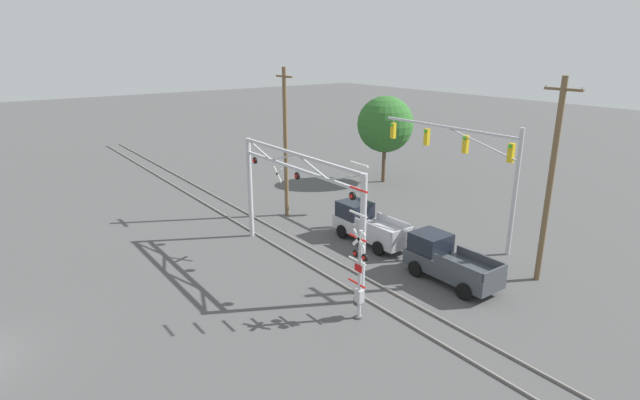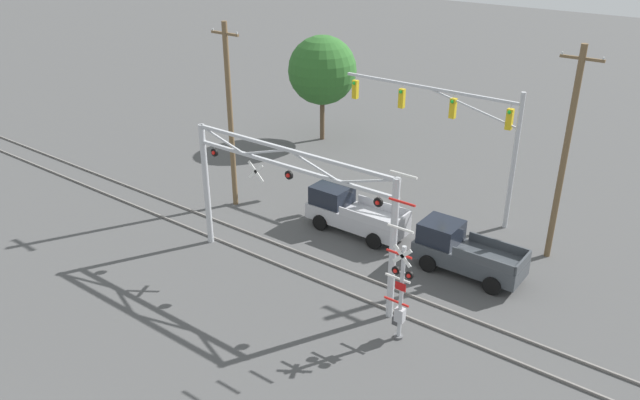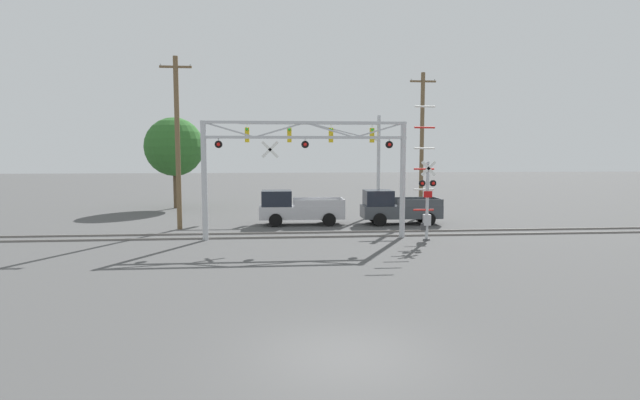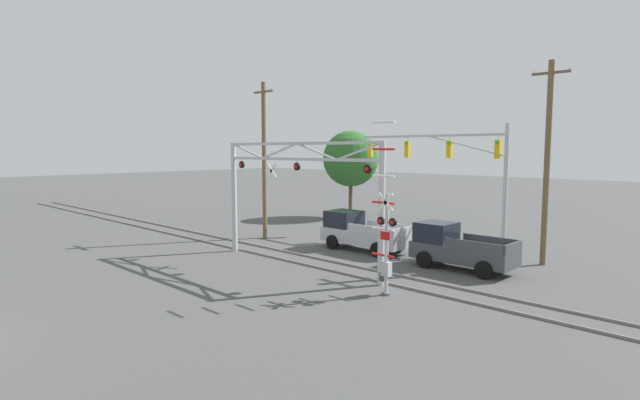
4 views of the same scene
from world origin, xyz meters
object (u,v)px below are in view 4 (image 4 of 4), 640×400
object	(u,v)px
crossing_gantry	(297,186)
utility_pole_left	(264,159)
traffic_signal_span	(459,162)
pickup_truck_following	(456,248)
utility_pole_right	(547,161)
crossing_signal_mast	(386,239)
pickup_truck_lead	(360,232)
background_tree_beyond_span	(351,159)

from	to	relation	value
crossing_gantry	utility_pole_left	size ratio (longest dim) A/B	1.06
traffic_signal_span	pickup_truck_following	world-z (taller)	traffic_signal_span
utility_pole_left	utility_pole_right	distance (m)	16.41
crossing_signal_mast	crossing_gantry	bearing A→B (deg)	170.55
utility_pole_right	crossing_signal_mast	bearing A→B (deg)	-104.83
pickup_truck_lead	utility_pole_right	size ratio (longest dim) A/B	0.52
utility_pole_right	background_tree_beyond_span	bearing A→B (deg)	159.94
pickup_truck_lead	background_tree_beyond_span	distance (m)	14.21
crossing_signal_mast	pickup_truck_following	distance (m)	6.00
pickup_truck_following	background_tree_beyond_span	distance (m)	19.02
crossing_signal_mast	traffic_signal_span	xyz separation A→B (m)	(-2.99, 11.15, 2.77)
utility_pole_right	background_tree_beyond_span	xyz separation A→B (m)	(-18.17, 6.64, -0.21)
crossing_signal_mast	pickup_truck_lead	size ratio (longest dim) A/B	1.30
crossing_gantry	pickup_truck_lead	bearing A→B (deg)	93.11
crossing_signal_mast	utility_pole_left	xyz separation A→B (m)	(-13.19, 4.87, 2.88)
crossing_signal_mast	pickup_truck_following	size ratio (longest dim) A/B	1.39
utility_pole_right	background_tree_beyond_span	distance (m)	19.35
crossing_signal_mast	utility_pole_left	bearing A→B (deg)	159.75
traffic_signal_span	background_tree_beyond_span	size ratio (longest dim) A/B	1.39
background_tree_beyond_span	utility_pole_right	bearing A→B (deg)	-20.06
crossing_gantry	utility_pole_left	xyz separation A→B (m)	(-7.10, 3.85, 1.18)
pickup_truck_lead	pickup_truck_following	xyz separation A→B (m)	(6.21, -0.29, -0.00)
pickup_truck_following	background_tree_beyond_span	bearing A→B (deg)	146.27
utility_pole_left	utility_pole_right	bearing A→B (deg)	16.66
crossing_signal_mast	utility_pole_right	world-z (taller)	utility_pole_right
traffic_signal_span	pickup_truck_lead	bearing A→B (deg)	-124.18
traffic_signal_span	utility_pole_right	size ratio (longest dim) A/B	1.01
pickup_truck_lead	utility_pole_right	bearing A→B (deg)	20.94
crossing_gantry	traffic_signal_span	world-z (taller)	traffic_signal_span
pickup_truck_lead	background_tree_beyond_span	bearing A→B (deg)	132.71
utility_pole_right	background_tree_beyond_span	size ratio (longest dim) A/B	1.37
pickup_truck_following	crossing_signal_mast	bearing A→B (deg)	-88.48
pickup_truck_lead	utility_pole_left	size ratio (longest dim) A/B	0.53
crossing_signal_mast	pickup_truck_lead	distance (m)	8.95
crossing_gantry	traffic_signal_span	size ratio (longest dim) A/B	1.05
background_tree_beyond_span	utility_pole_left	bearing A→B (deg)	-77.82
crossing_gantry	utility_pole_right	xyz separation A→B (m)	(8.62, 8.56, 1.20)
utility_pole_right	background_tree_beyond_span	world-z (taller)	utility_pole_right
crossing_gantry	traffic_signal_span	bearing A→B (deg)	72.98
background_tree_beyond_span	pickup_truck_following	bearing A→B (deg)	-33.73
crossing_gantry	crossing_signal_mast	world-z (taller)	crossing_signal_mast
crossing_gantry	crossing_signal_mast	distance (m)	6.40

